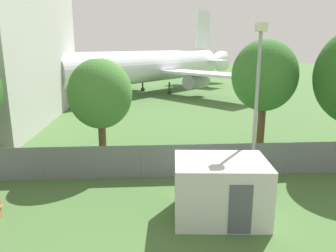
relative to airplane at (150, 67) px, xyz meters
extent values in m
cylinder|color=slate|center=(-5.89, -30.78, -2.91)|extent=(0.07, 0.07, 1.75)
cylinder|color=slate|center=(-3.35, -30.78, -2.91)|extent=(0.07, 0.07, 1.75)
cylinder|color=slate|center=(-0.80, -30.78, -2.91)|extent=(0.07, 0.07, 1.75)
cylinder|color=slate|center=(1.74, -30.78, -2.91)|extent=(0.07, 0.07, 1.75)
cylinder|color=slate|center=(4.29, -30.78, -2.91)|extent=(0.07, 0.07, 1.75)
cylinder|color=slate|center=(6.83, -30.78, -2.91)|extent=(0.07, 0.07, 1.75)
cylinder|color=slate|center=(9.38, -30.78, -2.91)|extent=(0.07, 0.07, 1.75)
cube|color=slate|center=(-0.80, -30.78, -2.91)|extent=(56.00, 0.01, 1.75)
cylinder|color=white|center=(-0.29, -0.31, 0.05)|extent=(23.23, 24.94, 4.26)
cone|color=white|center=(-11.76, -12.93, 0.05)|extent=(6.02, 6.02, 4.26)
cone|color=white|center=(11.55, 12.69, 0.05)|extent=(6.42, 6.52, 3.84)
cube|color=white|center=(7.26, -5.16, -0.59)|extent=(11.79, 13.00, 0.30)
cylinder|color=#939399|center=(6.03, -3.52, -1.70)|extent=(4.00, 4.13, 1.92)
cube|color=white|center=(-5.83, 6.74, -0.59)|extent=(13.45, 11.02, 0.30)
cylinder|color=#939399|center=(-4.08, 5.67, -1.70)|extent=(4.00, 4.13, 1.92)
cube|color=white|center=(9.04, 9.93, 5.38)|extent=(2.76, 3.00, 6.39)
cube|color=white|center=(8.89, 9.78, 0.48)|extent=(9.23, 8.83, 0.20)
cylinder|color=#2D2D33|center=(-6.81, -7.49, -2.93)|extent=(0.24, 0.24, 1.71)
cylinder|color=#2D2D33|center=(-6.81, -7.49, -3.51)|extent=(0.60, 0.62, 0.56)
cylinder|color=#2D2D33|center=(2.61, -0.93, -2.93)|extent=(0.24, 0.24, 1.71)
cylinder|color=#2D2D33|center=(2.61, -0.93, -3.51)|extent=(0.60, 0.62, 0.56)
cylinder|color=#2D2D33|center=(-1.17, 2.51, -2.93)|extent=(0.24, 0.24, 1.71)
cylinder|color=#2D2D33|center=(-1.17, 2.51, -3.51)|extent=(0.60, 0.62, 0.56)
cube|color=silver|center=(2.26, -35.00, -2.60)|extent=(3.74, 2.85, 2.38)
cube|color=#4C515B|center=(2.69, -36.34, -2.79)|extent=(0.84, 0.09, 1.90)
cylinder|color=brown|center=(6.46, -27.48, -2.14)|extent=(0.47, 0.47, 3.29)
ellipsoid|color=#38702D|center=(6.46, -27.48, 1.16)|extent=(3.89, 3.89, 4.28)
cylinder|color=brown|center=(-3.12, -28.68, -2.48)|extent=(0.42, 0.42, 2.62)
ellipsoid|color=#427A33|center=(-3.12, -28.68, 0.33)|extent=(3.51, 3.51, 3.86)
cylinder|color=#99999E|center=(4.40, -32.34, -0.15)|extent=(0.16, 0.16, 7.27)
cube|color=beige|center=(4.40, -32.34, 3.66)|extent=(0.44, 0.44, 0.36)
camera|label=1|loc=(-0.56, -46.72, 2.89)|focal=35.00mm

